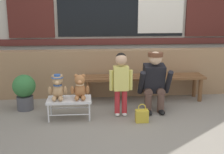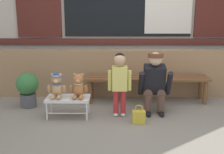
{
  "view_description": "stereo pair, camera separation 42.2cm",
  "coord_description": "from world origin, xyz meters",
  "px_view_note": "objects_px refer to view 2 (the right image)",
  "views": [
    {
      "loc": [
        -0.68,
        -3.75,
        1.6
      ],
      "look_at": [
        -0.29,
        0.58,
        0.55
      ],
      "focal_mm": 46.53,
      "sensor_mm": 36.0,
      "label": 1
    },
    {
      "loc": [
        -0.26,
        -3.76,
        1.6
      ],
      "look_at": [
        -0.29,
        0.58,
        0.55
      ],
      "focal_mm": 46.53,
      "sensor_mm": 36.0,
      "label": 2
    }
  ],
  "objects_px": {
    "adult_crouching": "(155,82)",
    "potted_plant": "(28,88)",
    "teddy_bear_plain": "(79,87)",
    "teddy_bear_with_hat": "(57,86)",
    "small_display_bench": "(68,99)",
    "handbag_on_ground": "(139,117)",
    "child_standing": "(120,78)",
    "wooden_bench_long": "(147,80)"
  },
  "relations": [
    {
      "from": "wooden_bench_long",
      "to": "adult_crouching",
      "type": "relative_size",
      "value": 2.21
    },
    {
      "from": "teddy_bear_plain",
      "to": "potted_plant",
      "type": "distance_m",
      "value": 1.0
    },
    {
      "from": "potted_plant",
      "to": "adult_crouching",
      "type": "bearing_deg",
      "value": -6.44
    },
    {
      "from": "child_standing",
      "to": "adult_crouching",
      "type": "xyz_separation_m",
      "value": [
        0.54,
        0.17,
        -0.11
      ]
    },
    {
      "from": "wooden_bench_long",
      "to": "teddy_bear_with_hat",
      "type": "relative_size",
      "value": 5.78
    },
    {
      "from": "adult_crouching",
      "to": "potted_plant",
      "type": "relative_size",
      "value": 1.67
    },
    {
      "from": "wooden_bench_long",
      "to": "adult_crouching",
      "type": "bearing_deg",
      "value": -82.99
    },
    {
      "from": "teddy_bear_with_hat",
      "to": "teddy_bear_plain",
      "type": "height_order",
      "value": "same"
    },
    {
      "from": "small_display_bench",
      "to": "child_standing",
      "type": "xyz_separation_m",
      "value": [
        0.76,
        0.04,
        0.33
      ]
    },
    {
      "from": "handbag_on_ground",
      "to": "potted_plant",
      "type": "bearing_deg",
      "value": 158.78
    },
    {
      "from": "teddy_bear_plain",
      "to": "handbag_on_ground",
      "type": "relative_size",
      "value": 1.34
    },
    {
      "from": "wooden_bench_long",
      "to": "child_standing",
      "type": "distance_m",
      "value": 0.87
    },
    {
      "from": "wooden_bench_long",
      "to": "teddy_bear_plain",
      "type": "relative_size",
      "value": 5.78
    },
    {
      "from": "teddy_bear_with_hat",
      "to": "adult_crouching",
      "type": "bearing_deg",
      "value": 7.91
    },
    {
      "from": "teddy_bear_plain",
      "to": "small_display_bench",
      "type": "bearing_deg",
      "value": -179.49
    },
    {
      "from": "small_display_bench",
      "to": "handbag_on_ground",
      "type": "relative_size",
      "value": 2.35
    },
    {
      "from": "small_display_bench",
      "to": "teddy_bear_plain",
      "type": "distance_m",
      "value": 0.25
    },
    {
      "from": "handbag_on_ground",
      "to": "child_standing",
      "type": "bearing_deg",
      "value": 133.08
    },
    {
      "from": "wooden_bench_long",
      "to": "handbag_on_ground",
      "type": "height_order",
      "value": "wooden_bench_long"
    },
    {
      "from": "adult_crouching",
      "to": "potted_plant",
      "type": "xyz_separation_m",
      "value": [
        -2.04,
        0.23,
        -0.16
      ]
    },
    {
      "from": "adult_crouching",
      "to": "teddy_bear_with_hat",
      "type": "bearing_deg",
      "value": -172.09
    },
    {
      "from": "adult_crouching",
      "to": "handbag_on_ground",
      "type": "bearing_deg",
      "value": -121.38
    },
    {
      "from": "child_standing",
      "to": "handbag_on_ground",
      "type": "height_order",
      "value": "child_standing"
    },
    {
      "from": "small_display_bench",
      "to": "handbag_on_ground",
      "type": "bearing_deg",
      "value": -13.45
    },
    {
      "from": "teddy_bear_with_hat",
      "to": "child_standing",
      "type": "distance_m",
      "value": 0.93
    },
    {
      "from": "child_standing",
      "to": "potted_plant",
      "type": "distance_m",
      "value": 1.57
    },
    {
      "from": "teddy_bear_with_hat",
      "to": "potted_plant",
      "type": "distance_m",
      "value": 0.73
    },
    {
      "from": "teddy_bear_plain",
      "to": "teddy_bear_with_hat",
      "type": "bearing_deg",
      "value": 179.87
    },
    {
      "from": "teddy_bear_with_hat",
      "to": "teddy_bear_plain",
      "type": "relative_size",
      "value": 1.0
    },
    {
      "from": "wooden_bench_long",
      "to": "child_standing",
      "type": "relative_size",
      "value": 2.19
    },
    {
      "from": "teddy_bear_with_hat",
      "to": "handbag_on_ground",
      "type": "distance_m",
      "value": 1.27
    },
    {
      "from": "small_display_bench",
      "to": "potted_plant",
      "type": "xyz_separation_m",
      "value": [
        -0.73,
        0.44,
        0.06
      ]
    },
    {
      "from": "potted_plant",
      "to": "handbag_on_ground",
      "type": "bearing_deg",
      "value": -21.22
    },
    {
      "from": "child_standing",
      "to": "adult_crouching",
      "type": "height_order",
      "value": "child_standing"
    },
    {
      "from": "child_standing",
      "to": "small_display_bench",
      "type": "bearing_deg",
      "value": -177.0
    },
    {
      "from": "handbag_on_ground",
      "to": "potted_plant",
      "type": "xyz_separation_m",
      "value": [
        -1.76,
        0.68,
        0.23
      ]
    },
    {
      "from": "teddy_bear_plain",
      "to": "adult_crouching",
      "type": "bearing_deg",
      "value": 10.11
    },
    {
      "from": "wooden_bench_long",
      "to": "small_display_bench",
      "type": "bearing_deg",
      "value": -149.52
    },
    {
      "from": "wooden_bench_long",
      "to": "teddy_bear_plain",
      "type": "distance_m",
      "value": 1.31
    },
    {
      "from": "teddy_bear_with_hat",
      "to": "potted_plant",
      "type": "bearing_deg",
      "value": 142.57
    },
    {
      "from": "small_display_bench",
      "to": "adult_crouching",
      "type": "relative_size",
      "value": 0.67
    },
    {
      "from": "wooden_bench_long",
      "to": "child_standing",
      "type": "height_order",
      "value": "child_standing"
    }
  ]
}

